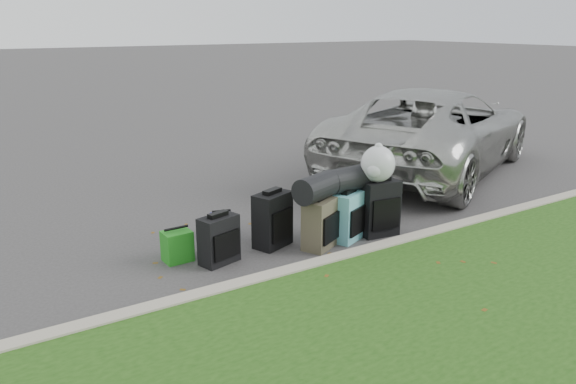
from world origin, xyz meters
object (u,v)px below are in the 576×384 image
suitcase_teal (348,217)px  tote_green (177,246)px  suv (432,130)px  suitcase_olive (320,224)px  suitcase_large_black_left (272,220)px  suitcase_large_black_right (379,208)px  suitcase_small_black (219,240)px  tote_navy (222,224)px

suitcase_teal → tote_green: bearing=142.6°
suv → suitcase_olive: (-3.84, -1.93, -0.44)m
suitcase_large_black_left → suitcase_olive: size_ratio=1.09×
suitcase_olive → suitcase_large_black_right: size_ratio=0.86×
suitcase_small_black → tote_green: (-0.37, 0.30, -0.10)m
suitcase_olive → tote_navy: 1.30m
suitcase_olive → suitcase_large_black_right: suitcase_large_black_right is taller
suitcase_large_black_left → suitcase_large_black_right: size_ratio=0.93×
suitcase_small_black → suitcase_large_black_left: size_ratio=0.82×
suv → suitcase_teal: size_ratio=8.84×
suitcase_teal → tote_navy: bearing=118.9°
suitcase_small_black → suv: bearing=3.4°
suitcase_small_black → tote_navy: bearing=47.1°
suitcase_small_black → tote_navy: 0.87m
suitcase_olive → suv: bearing=0.7°
suitcase_large_black_right → tote_navy: size_ratio=2.53×
suitcase_large_black_right → tote_navy: bearing=155.7°
suv → suitcase_small_black: 5.34m
suitcase_teal → suv: bearing=6.6°
tote_green → suitcase_large_black_right: bearing=-15.0°
suv → suitcase_large_black_left: (-4.29, -1.59, -0.41)m
suitcase_olive → suitcase_large_black_right: (0.88, -0.04, 0.05)m
suv → tote_navy: suv is taller
suitcase_large_black_right → tote_green: bearing=174.0°
suitcase_small_black → suitcase_large_black_left: 0.77m
suitcase_small_black → suitcase_teal: size_ratio=0.90×
suv → tote_green: suv is taller
suitcase_large_black_right → tote_navy: 2.00m
suitcase_large_black_left → suitcase_teal: size_ratio=1.09×
suitcase_teal → tote_navy: suitcase_teal is taller
suitcase_small_black → tote_green: 0.49m
suitcase_large_black_left → suitcase_teal: bearing=-41.3°
suitcase_small_black → suitcase_large_black_right: (2.09, -0.28, 0.08)m
suitcase_large_black_left → suitcase_large_black_right: 1.39m
tote_navy → suitcase_small_black: bearing=-102.5°
suitcase_large_black_right → tote_green: size_ratio=2.02×
suitcase_teal → suitcase_large_black_left: bearing=136.7°
suv → tote_green: (-5.42, -1.39, -0.57)m
suitcase_small_black → suitcase_large_black_right: suitcase_large_black_right is taller
suitcase_small_black → tote_navy: (0.40, 0.76, -0.13)m
suitcase_large_black_left → suitcase_large_black_right: bearing=-37.1°
suitcase_large_black_left → suitcase_teal: 0.94m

